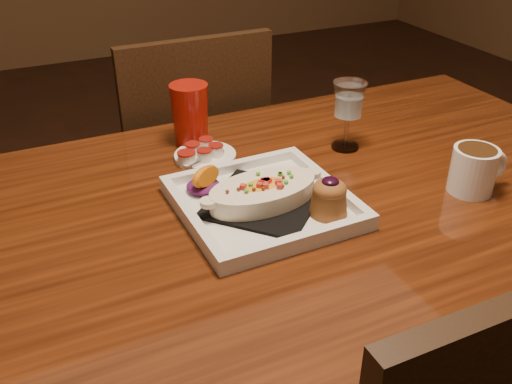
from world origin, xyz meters
name	(u,v)px	position (x,y,z in m)	size (l,w,h in m)	color
table	(291,246)	(0.00, 0.00, 0.65)	(1.50, 0.90, 0.75)	maroon
chair_far	(189,171)	(0.00, 0.63, 0.51)	(0.42, 0.42, 0.93)	black
plate	(268,198)	(-0.05, 0.00, 0.78)	(0.30, 0.30, 0.08)	white
coffee_mug	(475,168)	(0.33, -0.10, 0.80)	(0.12, 0.09, 0.09)	white
goblet	(349,103)	(0.22, 0.16, 0.85)	(0.07, 0.07, 0.15)	silver
saucer	(205,154)	(-0.08, 0.24, 0.76)	(0.13, 0.13, 0.09)	white
creamer_loose	(187,158)	(-0.13, 0.23, 0.77)	(0.04, 0.04, 0.03)	white
red_tumbler	(190,115)	(-0.09, 0.32, 0.82)	(0.08, 0.08, 0.14)	#A0140B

